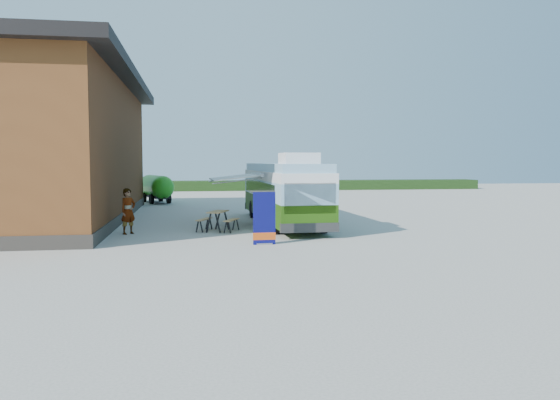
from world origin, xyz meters
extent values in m
plane|color=#BCB7AD|center=(0.00, 0.00, 0.00)|extent=(100.00, 100.00, 0.00)
cube|color=brown|center=(-10.50, 10.00, 3.50)|extent=(8.00, 20.00, 7.00)
cube|color=black|center=(-10.50, 10.00, 7.25)|extent=(9.60, 21.20, 0.50)
cube|color=#332D28|center=(-10.50, 10.00, 0.25)|extent=(8.10, 20.10, 0.50)
cube|color=#264419|center=(8.00, 38.00, 0.50)|extent=(40.00, 3.00, 1.00)
cube|color=#336611|center=(1.21, 6.48, 0.82)|extent=(2.59, 10.93, 1.00)
cube|color=#8CBDDB|center=(1.21, 6.48, 1.72)|extent=(2.59, 10.93, 0.82)
cube|color=black|center=(0.07, 6.90, 1.72)|extent=(0.31, 9.05, 0.63)
cube|color=black|center=(2.32, 6.97, 1.72)|extent=(0.31, 9.05, 0.63)
cube|color=white|center=(1.21, 6.48, 2.33)|extent=(2.59, 10.93, 0.41)
cube|color=#8CBDDB|center=(1.21, 6.48, 2.72)|extent=(2.44, 10.75, 0.36)
cube|color=white|center=(1.31, 3.04, 3.12)|extent=(1.50, 1.67, 0.45)
cube|color=black|center=(1.37, 1.08, 1.58)|extent=(2.04, 0.12, 1.18)
cube|color=#2D2D2D|center=(1.37, 1.13, 0.45)|extent=(2.32, 0.27, 0.36)
cube|color=#2D2D2D|center=(1.05, 11.84, 0.45)|extent=(2.32, 0.27, 0.36)
cylinder|color=black|center=(0.31, 2.83, 0.45)|extent=(0.30, 0.91, 0.91)
cylinder|color=black|center=(2.33, 2.89, 0.45)|extent=(0.30, 0.91, 0.91)
cylinder|color=black|center=(0.10, 9.62, 0.45)|extent=(0.30, 0.91, 0.91)
cylinder|color=black|center=(2.13, 9.68, 0.45)|extent=(0.30, 0.91, 0.91)
cube|color=white|center=(-1.16, 6.09, 2.43)|extent=(2.19, 3.42, 0.27)
cube|color=#A5A8AD|center=(-0.11, 6.12, 2.59)|extent=(0.26, 3.66, 0.15)
cylinder|color=#A5A8AD|center=(-1.12, 4.71, 2.33)|extent=(2.19, 0.12, 0.28)
cylinder|color=#A5A8AD|center=(-1.20, 7.47, 2.33)|extent=(2.19, 0.12, 0.28)
cube|color=#0B0C57|center=(-0.54, 0.06, 0.95)|extent=(0.81, 0.05, 1.90)
cube|color=#DD5014|center=(-0.54, 0.06, 0.30)|extent=(0.83, 0.06, 0.27)
cube|color=#A5A8AD|center=(-0.54, 0.06, 0.03)|extent=(0.58, 0.20, 0.06)
cylinder|color=#A5A8AD|center=(-0.54, 0.08, 0.95)|extent=(0.02, 0.02, 1.90)
cube|color=tan|center=(-2.01, 4.13, 0.85)|extent=(1.04, 1.47, 0.05)
cube|color=tan|center=(-2.59, 4.37, 0.51)|extent=(0.78, 1.36, 0.04)
cube|color=tan|center=(-1.44, 3.90, 0.51)|extent=(0.78, 1.36, 0.04)
cube|color=black|center=(-2.42, 3.69, 0.42)|extent=(0.07, 0.07, 0.84)
cube|color=black|center=(-2.04, 3.53, 0.42)|extent=(0.07, 0.07, 0.84)
cube|color=black|center=(-1.99, 4.73, 0.42)|extent=(0.07, 0.07, 0.84)
cube|color=black|center=(-1.61, 4.58, 0.42)|extent=(0.07, 0.07, 0.84)
imported|color=#999999|center=(-5.70, 3.81, 0.95)|extent=(0.81, 0.80, 1.89)
imported|color=#999999|center=(1.69, 4.01, 0.84)|extent=(0.95, 1.03, 1.69)
cylinder|color=#279A1C|center=(-5.70, 21.36, 1.20)|extent=(2.65, 3.89, 1.60)
sphere|color=#279A1C|center=(-5.14, 19.67, 1.20)|extent=(1.60, 1.60, 1.60)
sphere|color=#279A1C|center=(-6.26, 23.05, 1.20)|extent=(1.60, 1.60, 1.60)
cube|color=black|center=(-5.70, 21.36, 0.49)|extent=(2.20, 3.89, 0.18)
cube|color=black|center=(-4.97, 19.16, 0.45)|extent=(0.44, 1.05, 0.09)
cylinder|color=black|center=(-5.95, 20.15, 0.36)|extent=(0.44, 0.75, 0.71)
cylinder|color=black|center=(-4.77, 20.54, 0.36)|extent=(0.44, 0.75, 0.71)
cylinder|color=black|center=(-6.63, 22.18, 0.36)|extent=(0.44, 0.75, 0.71)
cylinder|color=black|center=(-5.45, 22.57, 0.36)|extent=(0.44, 0.75, 0.71)
camera|label=1|loc=(-3.07, -19.26, 2.98)|focal=35.00mm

